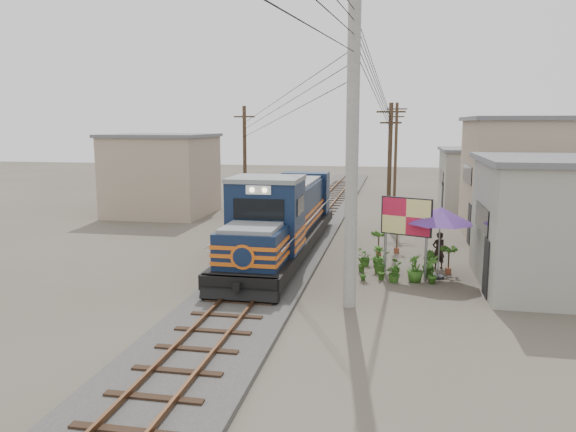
% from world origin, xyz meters
% --- Properties ---
extents(ground, '(120.00, 120.00, 0.00)m').
position_xyz_m(ground, '(0.00, 0.00, 0.00)').
color(ground, '#473F35').
rests_on(ground, ground).
extents(ballast, '(3.60, 70.00, 0.16)m').
position_xyz_m(ballast, '(0.00, 10.00, 0.08)').
color(ballast, '#595651').
rests_on(ballast, ground).
extents(track, '(1.15, 70.00, 0.12)m').
position_xyz_m(track, '(0.00, 10.00, 0.26)').
color(track, '#51331E').
rests_on(track, ground).
extents(locomotive, '(2.74, 14.92, 3.70)m').
position_xyz_m(locomotive, '(0.00, 6.14, 1.64)').
color(locomotive, black).
rests_on(locomotive, ground).
extents(utility_pole_main, '(0.40, 0.40, 10.00)m').
position_xyz_m(utility_pole_main, '(3.50, -0.50, 5.00)').
color(utility_pole_main, '#9E9B93').
rests_on(utility_pole_main, ground).
extents(wooden_pole_mid, '(1.60, 0.24, 7.00)m').
position_xyz_m(wooden_pole_mid, '(4.50, 14.00, 3.68)').
color(wooden_pole_mid, '#4C3826').
rests_on(wooden_pole_mid, ground).
extents(wooden_pole_far, '(1.60, 0.24, 7.50)m').
position_xyz_m(wooden_pole_far, '(4.80, 28.00, 3.93)').
color(wooden_pole_far, '#4C3826').
rests_on(wooden_pole_far, ground).
extents(wooden_pole_left, '(1.60, 0.24, 7.00)m').
position_xyz_m(wooden_pole_left, '(-5.00, 18.00, 3.68)').
color(wooden_pole_left, '#4C3826').
rests_on(wooden_pole_left, ground).
extents(power_lines, '(9.65, 19.00, 3.30)m').
position_xyz_m(power_lines, '(-0.14, 8.49, 7.56)').
color(power_lines, black).
rests_on(power_lines, ground).
extents(shophouse_mid, '(8.40, 7.35, 6.20)m').
position_xyz_m(shophouse_mid, '(12.50, 12.00, 3.11)').
color(shophouse_mid, gray).
rests_on(shophouse_mid, ground).
extents(shophouse_back, '(6.30, 6.30, 4.20)m').
position_xyz_m(shophouse_back, '(11.00, 22.00, 2.11)').
color(shophouse_back, gray).
rests_on(shophouse_back, ground).
extents(shophouse_left, '(6.30, 6.30, 5.20)m').
position_xyz_m(shophouse_left, '(-10.00, 16.00, 2.61)').
color(shophouse_left, gray).
rests_on(shophouse_left, ground).
extents(billboard, '(1.90, 0.88, 3.10)m').
position_xyz_m(billboard, '(5.30, 3.41, 2.28)').
color(billboard, '#99999E').
rests_on(billboard, ground).
extents(market_umbrella, '(3.21, 3.21, 2.77)m').
position_xyz_m(market_umbrella, '(6.56, 3.50, 2.44)').
color(market_umbrella, black).
rests_on(market_umbrella, ground).
extents(vendor, '(0.66, 0.57, 1.54)m').
position_xyz_m(vendor, '(6.66, 4.95, 0.77)').
color(vendor, black).
rests_on(vendor, ground).
extents(plant_nursery, '(3.26, 3.01, 1.07)m').
position_xyz_m(plant_nursery, '(4.95, 3.54, 0.44)').
color(plant_nursery, '#2F5D1A').
rests_on(plant_nursery, ground).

